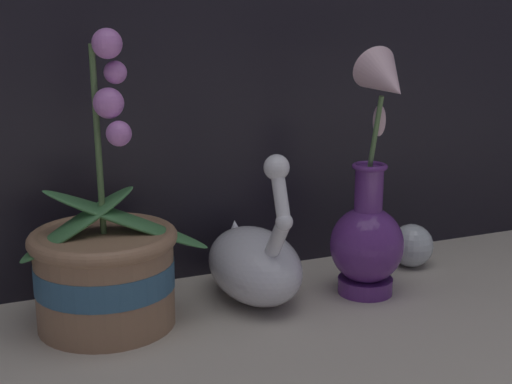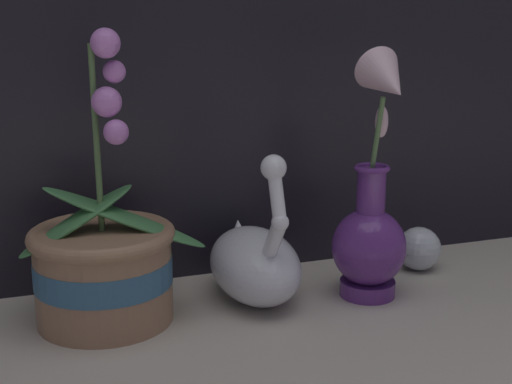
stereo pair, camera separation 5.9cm
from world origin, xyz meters
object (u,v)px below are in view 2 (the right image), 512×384
swan_figurine (254,261)px  blue_vase (372,221)px  glass_sphere (419,249)px  orchid_potted_plant (104,263)px

swan_figurine → blue_vase: size_ratio=0.63×
swan_figurine → glass_sphere: size_ratio=3.23×
swan_figurine → glass_sphere: 0.29m
orchid_potted_plant → swan_figurine: (0.21, 0.01, -0.02)m
orchid_potted_plant → swan_figurine: orchid_potted_plant is taller
orchid_potted_plant → glass_sphere: orchid_potted_plant is taller
swan_figurine → blue_vase: bearing=-16.9°
orchid_potted_plant → blue_vase: orchid_potted_plant is taller
orchid_potted_plant → blue_vase: 0.38m
blue_vase → swan_figurine: bearing=163.1°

